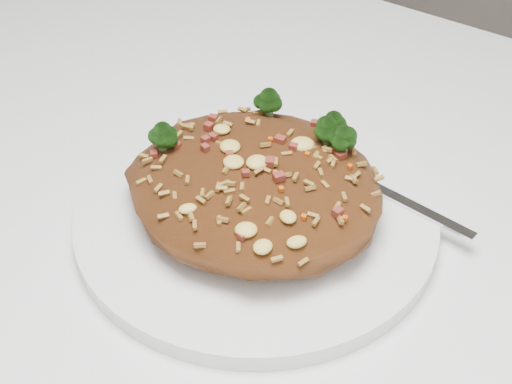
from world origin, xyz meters
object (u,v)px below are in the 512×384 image
(fried_rice, at_px, (257,176))
(fork, at_px, (385,192))
(plate, at_px, (256,215))
(dining_table, at_px, (273,343))

(fried_rice, relative_size, fork, 1.14)
(fried_rice, xyz_separation_m, fork, (0.07, 0.07, -0.03))
(fried_rice, distance_m, fork, 0.10)
(plate, xyz_separation_m, fried_rice, (-0.00, 0.00, 0.04))
(plate, relative_size, fork, 1.61)
(dining_table, bearing_deg, fried_rice, 142.34)
(dining_table, relative_size, fork, 7.37)
(dining_table, distance_m, fork, 0.15)
(dining_table, distance_m, fried_rice, 0.14)
(dining_table, height_order, fork, fork)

